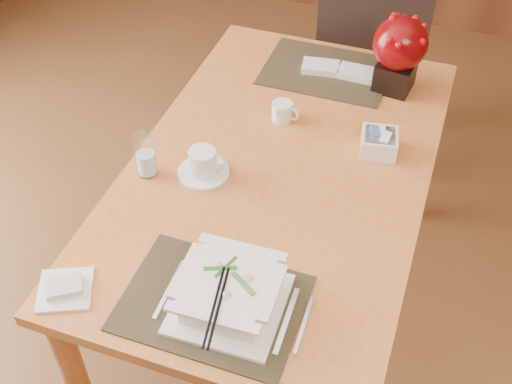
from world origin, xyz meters
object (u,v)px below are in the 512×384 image
(coffee_cup, at_px, (203,164))
(bread_plate, at_px, (65,290))
(water_glass, at_px, (145,155))
(far_chair, at_px, (369,56))
(sugar_caddy, at_px, (379,143))
(berry_decor, at_px, (399,50))
(soup_setting, at_px, (229,294))
(creamer_jug, at_px, (282,111))
(dining_table, at_px, (279,188))

(coffee_cup, relative_size, bread_plate, 1.17)
(water_glass, xyz_separation_m, far_chair, (0.45, 1.18, -0.26))
(coffee_cup, height_order, sugar_caddy, coffee_cup)
(bread_plate, bearing_deg, berry_decor, 62.03)
(soup_setting, relative_size, far_chair, 0.28)
(creamer_jug, bearing_deg, coffee_cup, -102.29)
(coffee_cup, xyz_separation_m, water_glass, (-0.16, -0.05, 0.03))
(dining_table, height_order, water_glass, water_glass)
(soup_setting, distance_m, coffee_cup, 0.50)
(far_chair, bearing_deg, soup_setting, 81.06)
(water_glass, distance_m, sugar_caddy, 0.72)
(soup_setting, height_order, coffee_cup, soup_setting)
(sugar_caddy, bearing_deg, far_chair, 102.51)
(dining_table, distance_m, coffee_cup, 0.27)
(dining_table, xyz_separation_m, coffee_cup, (-0.21, -0.11, 0.14))
(berry_decor, xyz_separation_m, far_chair, (-0.17, 0.48, -0.35))
(sugar_caddy, bearing_deg, bread_plate, -128.36)
(dining_table, xyz_separation_m, bread_plate, (-0.37, -0.64, 0.10))
(soup_setting, distance_m, sugar_caddy, 0.75)
(dining_table, relative_size, berry_decor, 5.46)
(dining_table, xyz_separation_m, berry_decor, (0.25, 0.53, 0.25))
(dining_table, relative_size, bread_plate, 11.08)
(water_glass, bearing_deg, berry_decor, 48.21)
(sugar_caddy, bearing_deg, soup_setting, -107.58)
(coffee_cup, bearing_deg, creamer_jug, 67.31)
(sugar_caddy, height_order, berry_decor, berry_decor)
(creamer_jug, distance_m, berry_decor, 0.46)
(sugar_caddy, bearing_deg, water_glass, -152.38)
(bread_plate, bearing_deg, sugar_caddy, 51.64)
(soup_setting, bearing_deg, coffee_cup, 118.53)
(far_chair, bearing_deg, berry_decor, 101.59)
(berry_decor, bearing_deg, coffee_cup, -125.58)
(dining_table, xyz_separation_m, water_glass, (-0.37, -0.16, 0.17))
(soup_setting, height_order, creamer_jug, soup_setting)
(dining_table, bearing_deg, soup_setting, -85.41)
(creamer_jug, bearing_deg, soup_setting, -71.46)
(sugar_caddy, xyz_separation_m, far_chair, (-0.19, 0.84, -0.23))
(berry_decor, bearing_deg, water_glass, -131.79)
(soup_setting, xyz_separation_m, far_chair, (0.04, 1.56, -0.25))
(sugar_caddy, bearing_deg, dining_table, -147.74)
(creamer_jug, distance_m, sugar_caddy, 0.34)
(coffee_cup, distance_m, creamer_jug, 0.37)
(far_chair, bearing_deg, water_glass, 61.45)
(dining_table, xyz_separation_m, far_chair, (0.08, 1.01, -0.09))
(coffee_cup, relative_size, creamer_jug, 1.78)
(coffee_cup, xyz_separation_m, bread_plate, (-0.16, -0.53, -0.03))
(dining_table, bearing_deg, far_chair, 85.27)
(bread_plate, bearing_deg, water_glass, 90.00)
(bread_plate, relative_size, far_chair, 0.14)
(creamer_jug, height_order, bread_plate, creamer_jug)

